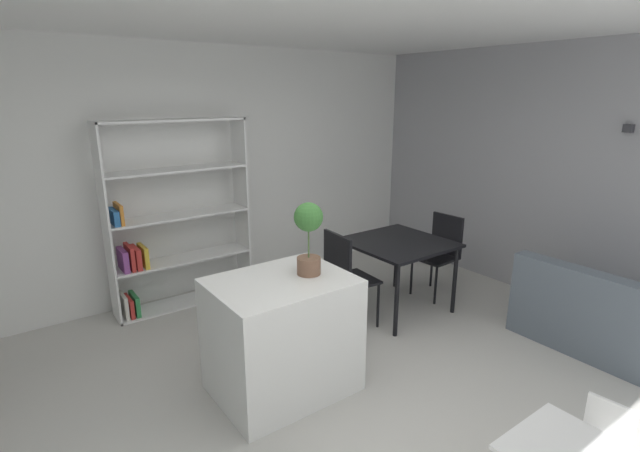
{
  "coord_description": "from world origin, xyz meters",
  "views": [
    {
      "loc": [
        -1.91,
        -2.41,
        2.25
      ],
      "look_at": [
        0.2,
        0.49,
        1.23
      ],
      "focal_mm": 26.15,
      "sensor_mm": 36.0,
      "label": 1
    }
  ],
  "objects_px": {
    "dining_table": "(398,248)",
    "potted_plant_on_island": "(309,232)",
    "open_bookshelf": "(169,226)",
    "child_chair_right": "(603,441)",
    "dining_chair_island_side": "(345,272)",
    "kitchen_island": "(282,335)",
    "sofa": "(634,331)",
    "dining_chair_window_side": "(441,248)"
  },
  "relations": [
    {
      "from": "dining_chair_island_side",
      "to": "dining_chair_window_side",
      "type": "bearing_deg",
      "value": -86.13
    },
    {
      "from": "child_chair_right",
      "to": "dining_chair_island_side",
      "type": "distance_m",
      "value": 2.43
    },
    {
      "from": "kitchen_island",
      "to": "dining_chair_island_side",
      "type": "relative_size",
      "value": 1.05
    },
    {
      "from": "child_chair_right",
      "to": "dining_table",
      "type": "relative_size",
      "value": 0.53
    },
    {
      "from": "potted_plant_on_island",
      "to": "sofa",
      "type": "relative_size",
      "value": 0.29
    },
    {
      "from": "potted_plant_on_island",
      "to": "dining_chair_window_side",
      "type": "xyz_separation_m",
      "value": [
        2.21,
        0.53,
        -0.71
      ]
    },
    {
      "from": "dining_table",
      "to": "sofa",
      "type": "height_order",
      "value": "sofa"
    },
    {
      "from": "potted_plant_on_island",
      "to": "sofa",
      "type": "bearing_deg",
      "value": -29.81
    },
    {
      "from": "dining_table",
      "to": "potted_plant_on_island",
      "type": "bearing_deg",
      "value": -160.74
    },
    {
      "from": "kitchen_island",
      "to": "child_chair_right",
      "type": "relative_size",
      "value": 1.99
    },
    {
      "from": "sofa",
      "to": "dining_chair_island_side",
      "type": "bearing_deg",
      "value": 40.65
    },
    {
      "from": "kitchen_island",
      "to": "dining_chair_window_side",
      "type": "relative_size",
      "value": 1.11
    },
    {
      "from": "dining_table",
      "to": "dining_chair_window_side",
      "type": "bearing_deg",
      "value": 0.41
    },
    {
      "from": "dining_table",
      "to": "dining_chair_window_side",
      "type": "relative_size",
      "value": 1.06
    },
    {
      "from": "kitchen_island",
      "to": "sofa",
      "type": "distance_m",
      "value": 3.06
    },
    {
      "from": "kitchen_island",
      "to": "dining_chair_island_side",
      "type": "height_order",
      "value": "dining_chair_island_side"
    },
    {
      "from": "child_chair_right",
      "to": "dining_table",
      "type": "xyz_separation_m",
      "value": [
        0.7,
        2.4,
        0.4
      ]
    },
    {
      "from": "open_bookshelf",
      "to": "dining_chair_window_side",
      "type": "relative_size",
      "value": 2.17
    },
    {
      "from": "kitchen_island",
      "to": "dining_table",
      "type": "distance_m",
      "value": 1.82
    },
    {
      "from": "open_bookshelf",
      "to": "sofa",
      "type": "distance_m",
      "value": 4.51
    },
    {
      "from": "dining_table",
      "to": "dining_chair_window_side",
      "type": "height_order",
      "value": "dining_chair_window_side"
    },
    {
      "from": "dining_table",
      "to": "sofa",
      "type": "bearing_deg",
      "value": -63.61
    },
    {
      "from": "dining_chair_island_side",
      "to": "dining_table",
      "type": "bearing_deg",
      "value": -86.61
    },
    {
      "from": "open_bookshelf",
      "to": "dining_table",
      "type": "bearing_deg",
      "value": -38.11
    },
    {
      "from": "open_bookshelf",
      "to": "dining_table",
      "type": "xyz_separation_m",
      "value": [
        1.9,
        -1.49,
        -0.22
      ]
    },
    {
      "from": "open_bookshelf",
      "to": "dining_table",
      "type": "height_order",
      "value": "open_bookshelf"
    },
    {
      "from": "open_bookshelf",
      "to": "potted_plant_on_island",
      "type": "bearing_deg",
      "value": -78.72
    },
    {
      "from": "child_chair_right",
      "to": "dining_chair_window_side",
      "type": "relative_size",
      "value": 0.56
    },
    {
      "from": "dining_chair_island_side",
      "to": "sofa",
      "type": "xyz_separation_m",
      "value": [
        1.67,
        -1.94,
        -0.32
      ]
    },
    {
      "from": "potted_plant_on_island",
      "to": "sofa",
      "type": "height_order",
      "value": "potted_plant_on_island"
    },
    {
      "from": "dining_table",
      "to": "sofa",
      "type": "relative_size",
      "value": 0.51
    },
    {
      "from": "open_bookshelf",
      "to": "dining_chair_island_side",
      "type": "relative_size",
      "value": 2.05
    },
    {
      "from": "potted_plant_on_island",
      "to": "open_bookshelf",
      "type": "bearing_deg",
      "value": 101.28
    },
    {
      "from": "dining_table",
      "to": "open_bookshelf",
      "type": "bearing_deg",
      "value": 141.89
    },
    {
      "from": "kitchen_island",
      "to": "open_bookshelf",
      "type": "distance_m",
      "value": 2.05
    },
    {
      "from": "open_bookshelf",
      "to": "sofa",
      "type": "bearing_deg",
      "value": -50.13
    },
    {
      "from": "kitchen_island",
      "to": "sofa",
      "type": "bearing_deg",
      "value": -27.99
    },
    {
      "from": "kitchen_island",
      "to": "dining_table",
      "type": "height_order",
      "value": "kitchen_island"
    },
    {
      "from": "kitchen_island",
      "to": "dining_table",
      "type": "bearing_deg",
      "value": 16.05
    },
    {
      "from": "kitchen_island",
      "to": "child_chair_right",
      "type": "distance_m",
      "value": 2.17
    },
    {
      "from": "dining_table",
      "to": "dining_chair_window_side",
      "type": "xyz_separation_m",
      "value": [
        0.71,
        0.0,
        -0.14
      ]
    },
    {
      "from": "potted_plant_on_island",
      "to": "child_chair_right",
      "type": "distance_m",
      "value": 2.26
    }
  ]
}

